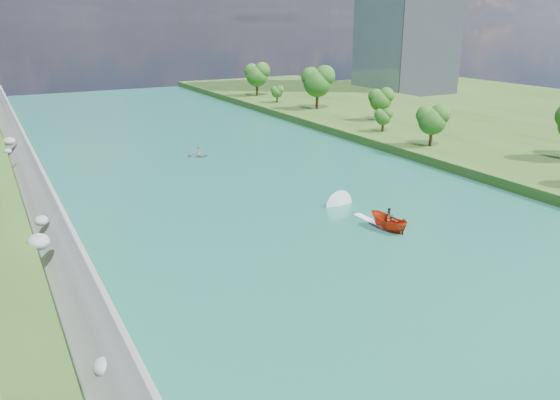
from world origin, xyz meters
TOP-DOWN VIEW (x-y plane):
  - ground at (0.00, 0.00)m, footprint 260.00×260.00m
  - river_water at (0.00, 20.00)m, footprint 55.00×240.00m
  - berm_east at (49.50, 20.00)m, footprint 44.00×240.00m
  - riprap_bank at (-25.86, 19.16)m, footprint 4.58×236.00m
  - trees_east at (39.25, 28.12)m, footprint 17.42×142.47m
  - motorboat at (5.58, 8.86)m, footprint 3.60×19.24m
  - raft at (-0.58, 46.88)m, footprint 3.86×3.64m

SIDE VIEW (x-z plane):
  - ground at x=0.00m, z-range 0.00..0.00m
  - river_water at x=0.00m, z-range 0.00..0.10m
  - raft at x=-0.58m, z-range -0.33..1.27m
  - berm_east at x=49.50m, z-range 0.00..1.50m
  - motorboat at x=5.58m, z-range -0.17..1.97m
  - riprap_bank at x=-25.86m, z-range -0.42..4.06m
  - trees_east at x=39.25m, z-range 0.81..12.03m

